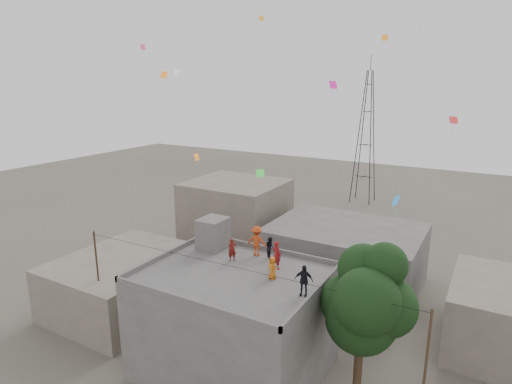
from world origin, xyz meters
TOP-DOWN VIEW (x-y plane):
  - ground at (0.00, 0.00)m, footprint 140.00×140.00m
  - main_building at (0.00, 0.00)m, footprint 10.00×8.00m
  - parapet at (0.00, 0.00)m, footprint 10.00×8.00m
  - stair_head_box at (-3.20, 2.60)m, footprint 1.60×1.80m
  - neighbor_west at (-11.00, 2.00)m, footprint 8.00×10.00m
  - neighbor_north at (2.00, 14.00)m, footprint 12.00×9.00m
  - neighbor_northwest at (-10.00, 16.00)m, footprint 9.00×8.00m
  - neighbor_east at (14.00, 10.00)m, footprint 7.00×8.00m
  - tree at (7.37, 0.60)m, footprint 4.90×4.60m
  - utility_line at (0.50, -1.25)m, footprint 20.12×0.62m
  - transmission_tower at (-4.00, 40.00)m, footprint 2.97×2.97m
  - person_red_adult at (1.77, 1.86)m, footprint 0.70×0.57m
  - person_orange_child at (2.17, 0.56)m, footprint 0.71×0.58m
  - person_dark_child at (0.71, 3.06)m, footprint 0.81×0.80m
  - person_dark_adult at (4.40, -0.32)m, footprint 1.02×0.61m
  - person_orange_adult at (-0.16, 2.96)m, footprint 1.33×0.91m
  - person_red_child at (-1.03, 1.50)m, footprint 0.59×0.59m
  - kites at (-0.37, 7.24)m, footprint 19.85×13.32m

SIDE VIEW (x-z plane):
  - ground at x=0.00m, z-range 0.00..0.00m
  - neighbor_west at x=-11.00m, z-range 0.00..4.00m
  - neighbor_east at x=14.00m, z-range 0.00..4.40m
  - neighbor_north at x=2.00m, z-range 0.00..5.00m
  - main_building at x=0.00m, z-range 0.00..6.10m
  - neighbor_northwest at x=-10.00m, z-range 0.00..7.00m
  - utility_line at x=0.50m, z-range 0.13..7.53m
  - tree at x=7.37m, z-range 1.55..10.65m
  - parapet at x=0.00m, z-range 6.10..6.40m
  - person_orange_child at x=2.17m, z-range 6.10..7.36m
  - person_dark_child at x=0.71m, z-range 6.10..7.42m
  - person_red_child at x=-1.03m, z-range 6.10..7.48m
  - person_dark_adult at x=4.40m, z-range 6.10..7.73m
  - person_red_adult at x=1.77m, z-range 6.10..7.77m
  - person_orange_adult at x=-0.16m, z-range 6.10..7.99m
  - stair_head_box at x=-3.20m, z-range 6.10..8.10m
  - transmission_tower at x=-4.00m, z-range -0.93..19.07m
  - kites at x=-0.37m, z-range 8.89..21.53m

